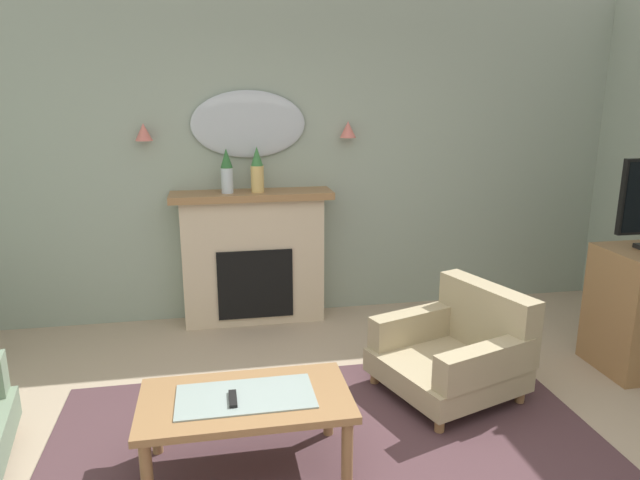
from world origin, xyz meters
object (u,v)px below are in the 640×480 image
at_px(mantel_vase_right, 257,170).
at_px(coffee_table, 246,406).
at_px(wall_sconce_right, 348,129).
at_px(tv_remote, 233,399).
at_px(fireplace, 254,259).
at_px(armchair_beside_couch, 458,349).
at_px(mantel_vase_centre, 227,171).
at_px(wall_sconce_left, 144,132).
at_px(wall_mirror, 248,124).

distance_m(mantel_vase_right, coffee_table, 2.30).
relative_size(wall_sconce_right, tv_remote, 0.88).
xyz_separation_m(fireplace, armchair_beside_couch, (1.25, -1.50, -0.27)).
bearing_deg(tv_remote, mantel_vase_centre, 88.14).
height_order(wall_sconce_left, armchair_beside_couch, wall_sconce_left).
bearing_deg(wall_mirror, mantel_vase_right, -73.61).
relative_size(wall_mirror, wall_sconce_right, 6.86).
height_order(mantel_vase_centre, wall_sconce_right, wall_sconce_right).
distance_m(wall_mirror, armchair_beside_couch, 2.49).
height_order(mantel_vase_right, armchair_beside_couch, mantel_vase_right).
bearing_deg(wall_sconce_left, wall_sconce_right, 0.00).
distance_m(wall_sconce_left, armchair_beside_couch, 2.96).
relative_size(wall_sconce_left, coffee_table, 0.13).
bearing_deg(wall_mirror, wall_sconce_left, -176.63).
height_order(mantel_vase_centre, coffee_table, mantel_vase_centre).
bearing_deg(armchair_beside_couch, wall_sconce_left, 142.91).
bearing_deg(armchair_beside_couch, coffee_table, -157.36).
bearing_deg(wall_sconce_right, mantel_vase_centre, -173.48).
xyz_separation_m(mantel_vase_centre, mantel_vase_right, (0.25, -0.00, -0.00)).
xyz_separation_m(mantel_vase_right, coffee_table, (-0.25, -2.07, -0.96)).
xyz_separation_m(fireplace, mantel_vase_right, (0.05, -0.03, 0.77)).
xyz_separation_m(mantel_vase_centre, tv_remote, (-0.07, -2.11, -0.89)).
bearing_deg(armchair_beside_couch, fireplace, 129.88).
bearing_deg(wall_sconce_right, fireplace, -173.84).
xyz_separation_m(wall_sconce_left, armchair_beside_couch, (2.10, -1.59, -1.35)).
relative_size(mantel_vase_centre, mantel_vase_right, 0.97).
relative_size(wall_sconce_left, armchair_beside_couch, 0.14).
xyz_separation_m(fireplace, tv_remote, (-0.27, -2.13, -0.12)).
relative_size(wall_mirror, armchair_beside_couch, 0.93).
bearing_deg(mantel_vase_centre, armchair_beside_couch, -45.34).
distance_m(mantel_vase_right, armchair_beside_couch, 2.16).
xyz_separation_m(wall_mirror, wall_sconce_left, (-0.85, -0.05, -0.05)).
relative_size(fireplace, tv_remote, 8.50).
height_order(wall_sconce_right, coffee_table, wall_sconce_right).
bearing_deg(fireplace, mantel_vase_right, -29.53).
height_order(wall_mirror, tv_remote, wall_mirror).
bearing_deg(wall_sconce_left, mantel_vase_right, -7.59).
bearing_deg(mantel_vase_centre, wall_sconce_left, 169.54).
xyz_separation_m(mantel_vase_right, armchair_beside_couch, (1.20, -1.47, -1.04)).
distance_m(mantel_vase_centre, mantel_vase_right, 0.25).
distance_m(mantel_vase_centre, wall_sconce_right, 1.10).
xyz_separation_m(mantel_vase_centre, armchair_beside_couch, (1.45, -1.47, -1.04)).
distance_m(wall_mirror, wall_sconce_left, 0.85).
bearing_deg(wall_sconce_right, wall_mirror, 176.63).
xyz_separation_m(mantel_vase_right, wall_sconce_right, (0.80, 0.12, 0.32)).
bearing_deg(wall_sconce_left, wall_mirror, 3.37).
bearing_deg(tv_remote, wall_sconce_left, 104.65).
distance_m(coffee_table, tv_remote, 0.10).
height_order(wall_mirror, coffee_table, wall_mirror).
height_order(mantel_vase_right, wall_mirror, wall_mirror).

